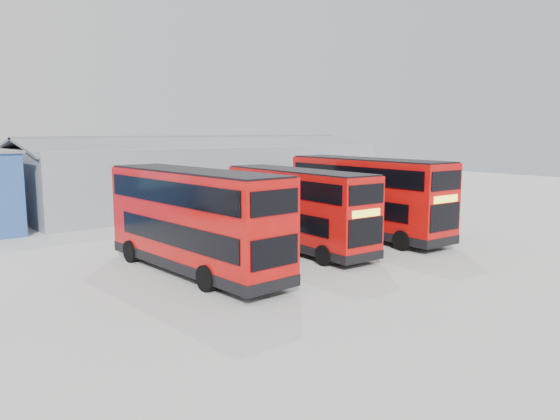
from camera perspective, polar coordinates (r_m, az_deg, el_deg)
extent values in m
plane|color=#B0B0AA|center=(27.03, 0.05, -5.14)|extent=(120.00, 120.00, 0.00)
cube|color=gray|center=(47.41, -7.96, 3.63)|extent=(30.00, 12.00, 5.00)
cube|color=slate|center=(44.92, -6.15, 6.92)|extent=(30.50, 6.33, 1.29)
cube|color=slate|center=(49.67, -9.74, 6.98)|extent=(30.50, 6.33, 1.29)
cube|color=#BD0D0A|center=(24.26, -8.94, -0.92)|extent=(2.92, 10.87, 4.16)
cube|color=black|center=(24.63, -8.84, -5.23)|extent=(2.96, 10.91, 0.46)
cube|color=black|center=(24.73, -5.85, -1.83)|extent=(0.35, 9.14, 0.98)
cube|color=black|center=(23.33, -11.07, -2.55)|extent=(0.35, 9.14, 0.98)
cube|color=black|center=(24.82, -6.46, 2.27)|extent=(0.38, 10.17, 0.98)
cube|color=black|center=(23.43, -11.70, 1.79)|extent=(0.38, 10.17, 0.98)
cube|color=black|center=(29.02, -14.68, -0.77)|extent=(2.31, 0.13, 1.39)
cube|color=black|center=(28.79, -14.82, 2.87)|extent=(2.31, 0.13, 0.98)
cube|color=yellow|center=(28.90, -14.76, 1.05)|extent=(1.85, 0.10, 0.36)
cube|color=black|center=(20.10, -0.53, -4.44)|extent=(2.26, 0.13, 1.13)
cube|color=black|center=(19.77, -0.54, 0.79)|extent=(2.26, 0.13, 0.92)
cube|color=black|center=(24.02, -9.05, 4.04)|extent=(2.76, 10.71, 0.10)
cylinder|color=black|center=(28.39, -10.84, -3.54)|extent=(0.36, 1.08, 1.07)
cylinder|color=black|center=(27.25, -15.31, -4.18)|extent=(0.36, 1.08, 1.07)
cylinder|color=black|center=(23.18, -2.59, -6.07)|extent=(0.36, 1.08, 1.07)
cylinder|color=black|center=(21.77, -7.69, -7.08)|extent=(0.36, 1.08, 1.07)
cube|color=#BD0D0A|center=(28.73, 1.87, 0.26)|extent=(2.99, 10.16, 3.87)
cube|color=black|center=(29.03, 1.85, -3.15)|extent=(3.04, 10.20, 0.43)
cube|color=black|center=(28.39, -0.54, -0.76)|extent=(0.57, 8.49, 0.91)
cube|color=black|center=(29.85, 3.25, -0.33)|extent=(0.57, 8.49, 0.91)
cube|color=black|center=(27.87, -0.09, 2.44)|extent=(0.62, 9.44, 0.91)
cube|color=black|center=(29.35, 3.75, 2.72)|extent=(0.62, 9.44, 0.91)
cube|color=black|center=(25.10, 8.95, -2.28)|extent=(2.15, 0.18, 1.29)
cube|color=black|center=(24.84, 9.04, 1.62)|extent=(2.15, 0.18, 0.91)
cube|color=yellow|center=(24.95, 9.01, -0.34)|extent=(1.72, 0.14, 0.33)
cube|color=black|center=(32.89, -3.54, 0.30)|extent=(2.10, 0.18, 1.05)
cube|color=black|center=(32.69, -3.56, 3.29)|extent=(2.10, 0.18, 0.86)
cube|color=black|center=(28.53, 1.89, 4.15)|extent=(2.84, 10.01, 0.10)
cylinder|color=black|center=(25.69, 4.63, -4.75)|extent=(0.37, 1.01, 0.99)
cylinder|color=black|center=(27.21, 8.30, -4.07)|extent=(0.37, 1.01, 0.99)
cylinder|color=black|center=(30.40, -2.79, -2.69)|extent=(0.37, 1.01, 0.99)
cylinder|color=black|center=(31.69, 0.67, -2.23)|extent=(0.37, 1.01, 0.99)
cube|color=#BD0D0A|center=(32.66, 9.12, 1.51)|extent=(3.18, 11.11, 4.24)
cube|color=black|center=(32.94, 9.04, -1.79)|extent=(3.22, 11.16, 0.47)
cube|color=black|center=(32.09, 6.91, 0.54)|extent=(0.53, 9.31, 0.99)
cube|color=black|center=(33.97, 10.16, 0.90)|extent=(0.53, 9.31, 0.99)
cube|color=black|center=(31.60, 7.48, 3.66)|extent=(0.59, 10.35, 0.99)
cube|color=black|center=(33.50, 10.76, 3.84)|extent=(0.59, 10.35, 0.99)
cube|color=black|center=(29.20, 16.85, -0.73)|extent=(2.35, 0.17, 1.41)
cube|color=black|center=(28.98, 17.01, 2.95)|extent=(2.35, 0.17, 0.99)
cube|color=yellow|center=(29.07, 16.95, 1.10)|extent=(1.88, 0.14, 0.37)
cube|color=black|center=(36.77, 2.94, 1.41)|extent=(2.30, 0.17, 1.15)
cube|color=black|center=(36.59, 2.96, 4.34)|extent=(2.30, 0.17, 0.94)
cube|color=black|center=(32.49, 9.21, 5.26)|extent=(3.01, 10.95, 0.10)
cylinder|color=black|center=(29.50, 12.64, -3.13)|extent=(0.39, 1.10, 1.09)
cylinder|color=black|center=(31.42, 15.64, -2.54)|extent=(0.39, 1.10, 1.09)
cylinder|color=black|center=(34.08, 4.23, -1.42)|extent=(0.39, 1.10, 1.09)
cylinder|color=black|center=(35.76, 7.28, -1.01)|extent=(0.39, 1.10, 1.09)
cube|color=black|center=(39.53, 6.71, 1.44)|extent=(3.50, 10.77, 2.55)
cube|color=black|center=(39.67, 6.69, -0.14)|extent=(3.54, 10.82, 0.38)
cube|color=#B30D1E|center=(39.58, 6.70, 0.79)|extent=(3.53, 10.80, 0.24)
cube|color=black|center=(40.06, 8.32, 2.09)|extent=(0.98, 8.80, 0.91)
cube|color=black|center=(38.48, 5.61, 1.89)|extent=(0.98, 8.80, 0.91)
cube|color=black|center=(43.67, 2.21, 2.36)|extent=(2.16, 0.27, 1.25)
cube|color=black|center=(35.65, 12.23, 0.84)|extent=(2.11, 0.27, 1.06)
cylinder|color=black|center=(43.27, 4.65, 0.58)|extent=(0.41, 1.03, 1.00)
cylinder|color=black|center=(41.89, 2.17, 0.35)|extent=(0.41, 1.03, 1.00)
cylinder|color=black|center=(38.27, 10.89, -0.55)|extent=(0.41, 1.03, 1.00)
cylinder|color=black|center=(36.70, 8.31, -0.86)|extent=(0.41, 1.03, 1.00)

